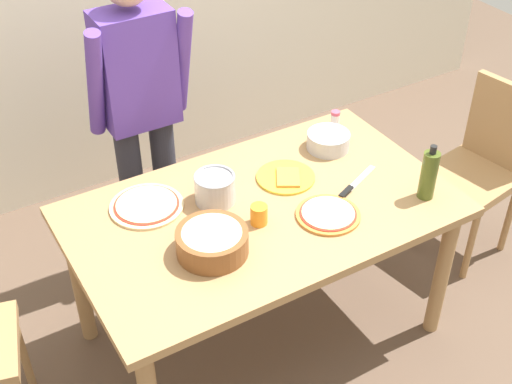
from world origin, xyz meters
name	(u,v)px	position (x,y,z in m)	size (l,w,h in m)	color
ground	(261,331)	(0.00, 0.00, 0.00)	(8.00, 8.00, 0.00)	brown
dining_table	(262,224)	(0.00, 0.00, 0.67)	(1.60, 0.96, 0.76)	#A37A4C
person_cook	(140,105)	(-0.21, 0.76, 0.94)	(0.49, 0.25, 1.62)	#2D2D38
chair_wooden_right	(483,161)	(1.32, -0.01, 0.54)	(0.46, 0.46, 0.95)	#A37A4C
pizza_raw_on_board	(147,206)	(-0.41, 0.25, 0.77)	(0.31, 0.31, 0.02)	beige
pizza_cooked_on_tray	(328,214)	(0.20, -0.19, 0.77)	(0.27, 0.27, 0.02)	#C67A33
plate_with_slice	(286,177)	(0.20, 0.12, 0.77)	(0.26, 0.26, 0.02)	gold
popcorn_bowl	(212,240)	(-0.31, -0.14, 0.82)	(0.28, 0.28, 0.11)	brown
mixing_bowl_steel	(328,141)	(0.50, 0.23, 0.80)	(0.20, 0.20, 0.08)	#B7B7BC
olive_oil_bottle	(429,175)	(0.64, -0.29, 0.87)	(0.07, 0.07, 0.26)	#47561E
steel_pot	(215,188)	(-0.15, 0.14, 0.83)	(0.17, 0.17, 0.13)	#B7B7BC
cup_orange	(259,215)	(-0.06, -0.08, 0.80)	(0.07, 0.07, 0.09)	orange
salt_shaker	(335,121)	(0.62, 0.34, 0.81)	(0.04, 0.04, 0.11)	white
chef_knife	(353,186)	(0.42, -0.08, 0.77)	(0.28, 0.14, 0.02)	silver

